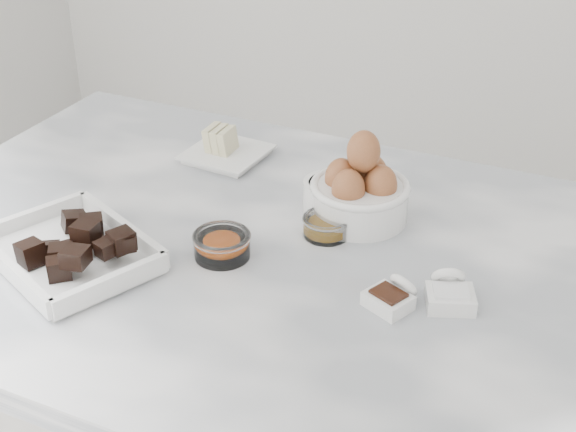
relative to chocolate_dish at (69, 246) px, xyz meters
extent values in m
cube|color=white|center=(0.24, 0.15, -0.05)|extent=(1.20, 0.80, 0.04)
cube|color=white|center=(0.00, 0.00, -0.02)|extent=(0.28, 0.25, 0.01)
cube|color=white|center=(0.04, 0.39, -0.02)|extent=(0.12, 0.12, 0.01)
cube|color=white|center=(0.04, 0.39, -0.01)|extent=(0.14, 0.14, 0.00)
cylinder|color=white|center=(0.28, 0.29, 0.00)|extent=(0.09, 0.09, 0.05)
cylinder|color=white|center=(0.28, 0.29, 0.02)|extent=(0.07, 0.07, 0.01)
cylinder|color=white|center=(0.33, 0.29, 0.00)|extent=(0.15, 0.15, 0.06)
torus|color=white|center=(0.33, 0.29, 0.03)|extent=(0.15, 0.15, 0.01)
ellipsoid|color=#9E5733|center=(0.36, 0.29, 0.04)|extent=(0.05, 0.05, 0.07)
ellipsoid|color=#9E5733|center=(0.30, 0.28, 0.04)|extent=(0.05, 0.05, 0.07)
ellipsoid|color=#9E5733|center=(0.33, 0.32, 0.04)|extent=(0.05, 0.05, 0.07)
ellipsoid|color=#9E5733|center=(0.32, 0.25, 0.04)|extent=(0.05, 0.05, 0.07)
ellipsoid|color=#9E5733|center=(0.33, 0.29, 0.09)|extent=(0.05, 0.05, 0.07)
cylinder|color=white|center=(0.30, 0.22, -0.01)|extent=(0.07, 0.07, 0.03)
torus|color=white|center=(0.30, 0.22, 0.00)|extent=(0.07, 0.07, 0.01)
cylinder|color=orange|center=(0.30, 0.22, -0.02)|extent=(0.05, 0.05, 0.01)
cylinder|color=white|center=(0.19, 0.10, -0.01)|extent=(0.08, 0.08, 0.03)
torus|color=white|center=(0.19, 0.10, 0.01)|extent=(0.09, 0.09, 0.01)
ellipsoid|color=#FF5E07|center=(0.19, 0.10, -0.01)|extent=(0.05, 0.05, 0.02)
cube|color=white|center=(0.44, 0.09, -0.01)|extent=(0.07, 0.07, 0.02)
cube|color=black|center=(0.44, 0.09, 0.00)|extent=(0.05, 0.05, 0.00)
torus|color=white|center=(0.46, 0.11, 0.00)|extent=(0.05, 0.05, 0.04)
cube|color=white|center=(0.52, 0.12, -0.01)|extent=(0.08, 0.07, 0.02)
cube|color=white|center=(0.52, 0.12, 0.00)|extent=(0.06, 0.05, 0.00)
torus|color=white|center=(0.51, 0.15, 0.00)|extent=(0.06, 0.05, 0.05)
camera|label=1|loc=(0.68, -0.73, 0.61)|focal=50.00mm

